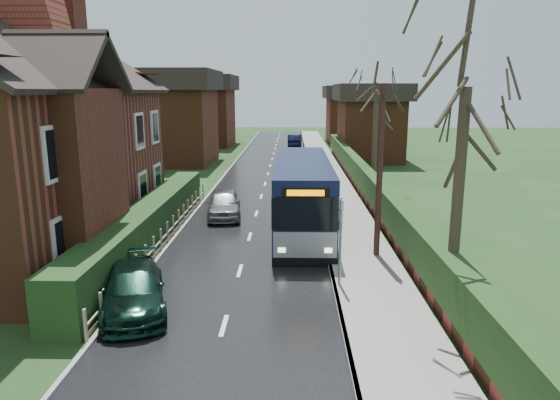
{
  "coord_description": "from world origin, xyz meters",
  "views": [
    {
      "loc": [
        1.72,
        -13.79,
        5.92
      ],
      "look_at": [
        1.28,
        5.0,
        1.8
      ],
      "focal_mm": 32.0,
      "sensor_mm": 36.0,
      "label": 1
    }
  ],
  "objects_px": {
    "brick_house": "(13,133)",
    "bus": "(302,195)",
    "car_silver": "(224,203)",
    "car_green": "(133,289)",
    "telegraph_pole": "(380,173)",
    "bus_stop_sign": "(341,229)"
  },
  "relations": [
    {
      "from": "car_green",
      "to": "bus_stop_sign",
      "type": "bearing_deg",
      "value": -1.5
    },
    {
      "from": "car_silver",
      "to": "bus_stop_sign",
      "type": "distance_m",
      "value": 10.02
    },
    {
      "from": "bus_stop_sign",
      "to": "telegraph_pole",
      "type": "relative_size",
      "value": 0.46
    },
    {
      "from": "brick_house",
      "to": "car_silver",
      "type": "height_order",
      "value": "brick_house"
    },
    {
      "from": "brick_house",
      "to": "bus_stop_sign",
      "type": "xyz_separation_m",
      "value": [
        11.93,
        -4.16,
        -2.5
      ]
    },
    {
      "from": "car_green",
      "to": "telegraph_pole",
      "type": "bearing_deg",
      "value": 13.94
    },
    {
      "from": "car_silver",
      "to": "brick_house",
      "type": "bearing_deg",
      "value": -154.11
    },
    {
      "from": "bus",
      "to": "telegraph_pole",
      "type": "xyz_separation_m",
      "value": [
        2.6,
        -3.85,
        1.62
      ]
    },
    {
      "from": "car_green",
      "to": "telegraph_pole",
      "type": "distance_m",
      "value": 9.04
    },
    {
      "from": "telegraph_pole",
      "to": "bus",
      "type": "bearing_deg",
      "value": 119.09
    },
    {
      "from": "bus",
      "to": "car_green",
      "type": "xyz_separation_m",
      "value": [
        -4.83,
        -8.35,
        -0.91
      ]
    },
    {
      "from": "brick_house",
      "to": "car_silver",
      "type": "distance_m",
      "value": 9.35
    },
    {
      "from": "car_silver",
      "to": "telegraph_pole",
      "type": "bearing_deg",
      "value": -49.82
    },
    {
      "from": "bus",
      "to": "car_silver",
      "type": "height_order",
      "value": "bus"
    },
    {
      "from": "car_silver",
      "to": "telegraph_pole",
      "type": "distance_m",
      "value": 8.99
    },
    {
      "from": "car_green",
      "to": "telegraph_pole",
      "type": "xyz_separation_m",
      "value": [
        7.43,
        4.5,
        2.53
      ]
    },
    {
      "from": "telegraph_pole",
      "to": "brick_house",
      "type": "bearing_deg",
      "value": 169.59
    },
    {
      "from": "brick_house",
      "to": "bus",
      "type": "distance_m",
      "value": 11.59
    },
    {
      "from": "brick_house",
      "to": "bus",
      "type": "height_order",
      "value": "brick_house"
    },
    {
      "from": "car_silver",
      "to": "telegraph_pole",
      "type": "height_order",
      "value": "telegraph_pole"
    },
    {
      "from": "bus",
      "to": "bus_stop_sign",
      "type": "height_order",
      "value": "bus"
    },
    {
      "from": "car_silver",
      "to": "car_green",
      "type": "distance_m",
      "value": 10.47
    }
  ]
}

